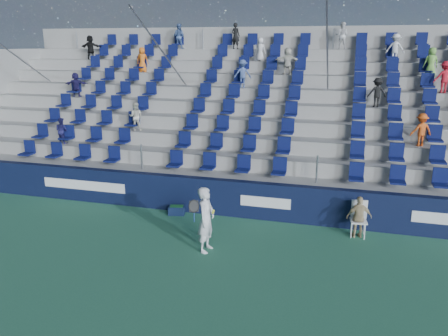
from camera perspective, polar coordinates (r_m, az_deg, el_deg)
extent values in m
plane|color=#327554|center=(11.81, -4.64, -11.52)|extent=(70.00, 70.00, 0.00)
cube|color=#0D1533|center=(14.32, -0.40, -3.81)|extent=(24.00, 0.30, 1.20)
cube|color=white|center=(16.20, -17.85, -2.16)|extent=(3.20, 0.02, 0.34)
cube|color=white|center=(13.86, 5.42, -4.48)|extent=(1.60, 0.02, 0.34)
cube|color=gray|center=(14.84, 0.20, -3.09)|extent=(24.00, 0.85, 1.20)
cube|color=gray|center=(15.55, 1.03, -1.23)|extent=(24.00, 0.85, 1.70)
cube|color=gray|center=(16.27, 1.78, 0.46)|extent=(24.00, 0.85, 2.20)
cube|color=gray|center=(17.01, 2.46, 2.00)|extent=(24.00, 0.85, 2.70)
cube|color=gray|center=(17.76, 3.09, 3.42)|extent=(24.00, 0.85, 3.20)
cube|color=gray|center=(18.52, 3.67, 4.72)|extent=(24.00, 0.85, 3.70)
cube|color=gray|center=(19.30, 4.20, 5.92)|extent=(24.00, 0.85, 4.20)
cube|color=gray|center=(20.08, 4.70, 7.02)|extent=(24.00, 0.85, 4.70)
cube|color=gray|center=(20.87, 5.16, 8.04)|extent=(24.00, 0.85, 5.20)
cube|color=gray|center=(21.47, 5.52, 9.59)|extent=(24.00, 0.50, 6.20)
cube|color=gray|center=(23.16, -27.10, 7.15)|extent=(0.30, 7.65, 5.20)
cube|color=#0B1347|center=(14.56, 0.21, 0.45)|extent=(16.05, 0.50, 0.70)
cube|color=#0B1347|center=(15.24, 1.05, 3.08)|extent=(16.05, 0.50, 0.70)
cube|color=#0B1347|center=(15.95, 1.82, 5.49)|extent=(16.05, 0.50, 0.70)
cube|color=#0B1347|center=(16.68, 2.53, 7.68)|extent=(16.05, 0.50, 0.70)
cube|color=#0B1347|center=(17.44, 3.19, 9.69)|extent=(16.05, 0.50, 0.70)
cube|color=#0B1347|center=(18.23, 3.79, 11.52)|extent=(16.05, 0.50, 0.70)
cube|color=#0B1347|center=(19.03, 4.36, 13.20)|extent=(16.05, 0.50, 0.70)
cube|color=#0B1347|center=(19.85, 4.88, 14.74)|extent=(16.05, 0.50, 0.70)
cube|color=#0B1347|center=(20.68, 5.37, 16.16)|extent=(16.05, 0.50, 0.70)
cylinder|color=gray|center=(18.25, -6.24, 12.41)|extent=(0.06, 7.68, 4.55)
cylinder|color=gray|center=(17.00, 13.37, 11.84)|extent=(0.06, 7.68, 4.55)
cylinder|color=gray|center=(21.68, -23.59, 11.75)|extent=(0.06, 7.68, 4.55)
imported|color=silver|center=(19.80, 4.77, 15.17)|extent=(0.56, 0.45, 1.00)
imported|color=#435E93|center=(21.76, -5.92, 16.73)|extent=(0.58, 0.47, 1.15)
imported|color=#1C1849|center=(20.43, -18.76, 10.27)|extent=(1.01, 0.59, 1.04)
imported|color=black|center=(20.92, 1.53, 16.84)|extent=(0.48, 0.38, 1.16)
imported|color=orange|center=(20.65, -10.62, 13.74)|extent=(0.57, 0.40, 1.10)
imported|color=black|center=(22.89, -17.03, 14.82)|extent=(1.07, 0.39, 1.14)
imported|color=beige|center=(17.26, -11.45, 6.61)|extent=(0.59, 0.50, 1.08)
imported|color=#6FB347|center=(18.86, 25.43, 12.36)|extent=(0.61, 0.47, 1.11)
imported|color=#415890|center=(18.25, 2.43, 12.21)|extent=(0.82, 0.63, 1.12)
imported|color=white|center=(19.53, 21.47, 14.36)|extent=(0.81, 0.58, 1.13)
imported|color=#1B1B52|center=(18.05, -20.44, 4.60)|extent=(0.55, 0.46, 1.01)
imported|color=#D95219|center=(15.63, 24.36, 4.57)|extent=(0.79, 0.61, 1.08)
imported|color=red|center=(18.12, 26.85, 10.56)|extent=(0.79, 0.53, 1.14)
imported|color=beige|center=(18.76, 8.29, 13.66)|extent=(1.07, 0.63, 1.10)
imported|color=black|center=(17.02, 19.37, 9.28)|extent=(0.72, 0.46, 1.06)
imported|color=silver|center=(20.30, 15.13, 16.33)|extent=(0.60, 0.49, 1.14)
imported|color=silver|center=(11.76, -2.35, -6.74)|extent=(0.49, 0.70, 1.81)
cylinder|color=navy|center=(11.56, -3.93, -6.40)|extent=(0.03, 0.03, 0.28)
torus|color=black|center=(11.45, -3.95, -5.01)|extent=(0.30, 0.17, 0.28)
plane|color=#262626|center=(11.45, -3.95, -5.01)|extent=(0.30, 0.16, 0.29)
sphere|color=#CCD531|center=(11.40, -1.47, -5.85)|extent=(0.07, 0.07, 0.07)
sphere|color=#CCD531|center=(11.45, -1.39, -5.60)|extent=(0.07, 0.07, 0.07)
cube|color=white|center=(13.34, 17.16, -6.62)|extent=(0.51, 0.51, 0.04)
cube|color=white|center=(13.44, 17.24, -5.16)|extent=(0.46, 0.10, 0.57)
cylinder|color=white|center=(13.26, 16.28, -7.87)|extent=(0.03, 0.03, 0.46)
cylinder|color=white|center=(13.28, 17.90, -7.98)|extent=(0.03, 0.03, 0.46)
cylinder|color=white|center=(13.60, 16.27, -7.26)|extent=(0.03, 0.03, 0.46)
cylinder|color=white|center=(13.62, 17.85, -7.36)|extent=(0.03, 0.03, 0.46)
imported|color=tan|center=(13.24, 17.22, -6.14)|extent=(0.78, 0.47, 1.24)
cube|color=#111D3E|center=(14.55, -6.18, -5.50)|extent=(0.57, 0.43, 0.28)
cube|color=#1E662D|center=(14.53, -6.19, -5.26)|extent=(0.46, 0.32, 0.17)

